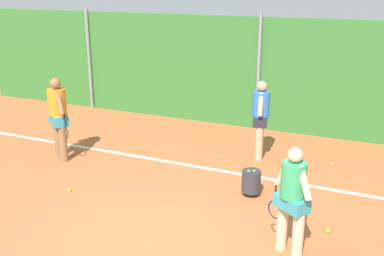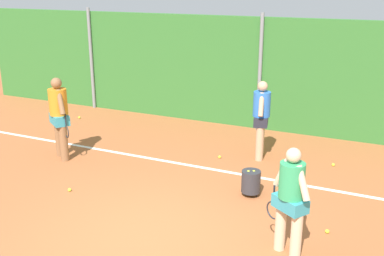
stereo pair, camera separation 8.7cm
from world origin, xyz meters
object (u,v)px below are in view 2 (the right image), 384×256
at_px(tennis_ball_0, 302,203).
at_px(tennis_ball_9, 327,231).
at_px(ball_hopper, 251,181).
at_px(player_midcourt, 59,114).
at_px(tennis_ball_1, 79,117).
at_px(tennis_ball_5, 333,165).
at_px(player_backcourt_far, 261,115).
at_px(tennis_ball_4, 220,157).
at_px(player_foreground_near, 290,197).
at_px(tennis_ball_3, 70,190).

distance_m(tennis_ball_0, tennis_ball_9, 1.01).
xyz_separation_m(ball_hopper, tennis_ball_0, (0.97, 0.04, -0.26)).
xyz_separation_m(player_midcourt, tennis_ball_1, (-1.64, 2.71, -1.02)).
bearing_deg(tennis_ball_5, player_backcourt_far, -174.46).
bearing_deg(tennis_ball_4, ball_hopper, -51.46).
relative_size(tennis_ball_0, tennis_ball_4, 1.00).
bearing_deg(tennis_ball_0, player_foreground_near, -86.24).
bearing_deg(player_foreground_near, tennis_ball_9, -85.26).
height_order(tennis_ball_0, tennis_ball_5, same).
relative_size(player_foreground_near, tennis_ball_4, 25.53).
relative_size(player_midcourt, tennis_ball_9, 28.37).
height_order(player_backcourt_far, tennis_ball_9, player_backcourt_far).
xyz_separation_m(player_backcourt_far, tennis_ball_1, (-5.73, 0.80, -0.97)).
bearing_deg(tennis_ball_1, player_foreground_near, -31.47).
height_order(player_foreground_near, player_midcourt, player_midcourt).
bearing_deg(player_foreground_near, ball_hopper, -23.52).
bearing_deg(ball_hopper, player_midcourt, 179.20).
distance_m(player_foreground_near, tennis_ball_1, 8.52).
height_order(player_foreground_near, tennis_ball_9, player_foreground_near).
relative_size(player_midcourt, tennis_ball_4, 28.37).
xyz_separation_m(player_midcourt, tennis_ball_9, (6.05, -0.86, -1.02)).
bearing_deg(tennis_ball_5, tennis_ball_9, -83.65).
distance_m(tennis_ball_4, tennis_ball_9, 3.62).
height_order(player_foreground_near, tennis_ball_3, player_foreground_near).
bearing_deg(player_backcourt_far, tennis_ball_3, 126.09).
xyz_separation_m(player_backcourt_far, tennis_ball_4, (-0.81, -0.44, -0.97)).
xyz_separation_m(tennis_ball_0, tennis_ball_1, (-7.11, 2.73, 0.00)).
height_order(player_foreground_near, tennis_ball_5, player_foreground_near).
bearing_deg(tennis_ball_1, ball_hopper, -24.31).
bearing_deg(ball_hopper, tennis_ball_3, -158.32).
xyz_separation_m(player_foreground_near, tennis_ball_0, (-0.11, 1.69, -0.91)).
distance_m(tennis_ball_5, tennis_ball_9, 2.95).
distance_m(tennis_ball_0, tennis_ball_4, 2.66).
distance_m(player_foreground_near, player_midcourt, 5.84).
xyz_separation_m(tennis_ball_0, tennis_ball_5, (0.25, 2.09, 0.00)).
xyz_separation_m(player_backcourt_far, tennis_ball_3, (-2.82, -3.26, -0.97)).
xyz_separation_m(player_foreground_near, tennis_ball_4, (-2.31, 3.19, -0.91)).
bearing_deg(tennis_ball_0, tennis_ball_1, 158.98).
bearing_deg(ball_hopper, tennis_ball_0, 2.36).
height_order(player_backcourt_far, tennis_ball_4, player_backcourt_far).
height_order(player_midcourt, tennis_ball_9, player_midcourt).
xyz_separation_m(player_foreground_near, player_midcourt, (-5.59, 1.71, 0.11)).
relative_size(tennis_ball_1, tennis_ball_9, 1.00).
bearing_deg(tennis_ball_3, tennis_ball_0, 17.50).
bearing_deg(player_backcourt_far, tennis_ball_1, 69.02).
bearing_deg(tennis_ball_4, player_foreground_near, -54.09).
bearing_deg(player_foreground_near, player_backcourt_far, -34.40).
distance_m(tennis_ball_0, tennis_ball_5, 2.11).
distance_m(tennis_ball_3, tennis_ball_4, 3.47).
height_order(player_midcourt, ball_hopper, player_midcourt).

